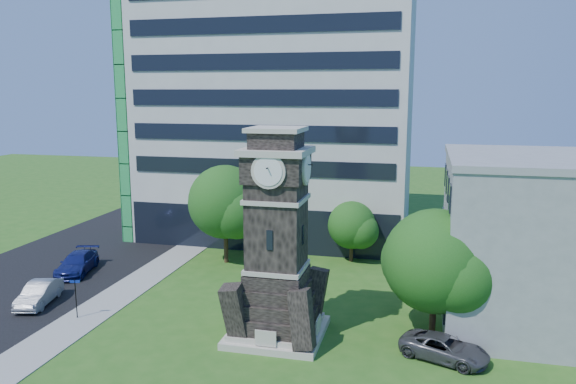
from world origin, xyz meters
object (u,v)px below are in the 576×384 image
(clock_tower, at_px, (277,249))
(car_street_north, at_px, (77,263))
(park_bench, at_px, (290,337))
(car_street_mid, at_px, (39,294))
(street_sign, at_px, (76,294))
(car_east_lot, at_px, (444,348))

(clock_tower, bearing_deg, car_street_north, 158.13)
(car_street_north, relative_size, park_bench, 3.18)
(clock_tower, height_order, car_street_mid, clock_tower)
(street_sign, bearing_deg, clock_tower, -11.61)
(car_street_mid, xyz_separation_m, car_street_north, (-1.45, 6.43, 0.04))
(car_east_lot, height_order, park_bench, car_east_lot)
(car_street_mid, distance_m, car_street_north, 6.59)
(car_street_mid, relative_size, street_sign, 1.74)
(car_east_lot, height_order, street_sign, street_sign)
(park_bench, height_order, street_sign, street_sign)
(car_east_lot, distance_m, street_sign, 22.41)
(car_street_mid, height_order, street_sign, street_sign)
(clock_tower, height_order, street_sign, clock_tower)
(clock_tower, distance_m, street_sign, 13.44)
(park_bench, bearing_deg, clock_tower, 132.60)
(street_sign, bearing_deg, park_bench, -16.07)
(clock_tower, bearing_deg, street_sign, -177.19)
(car_street_mid, bearing_deg, clock_tower, -16.11)
(car_street_north, distance_m, street_sign, 9.65)
(car_east_lot, bearing_deg, street_sign, 110.78)
(car_east_lot, bearing_deg, park_bench, 112.93)
(clock_tower, bearing_deg, car_street_mid, 176.90)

